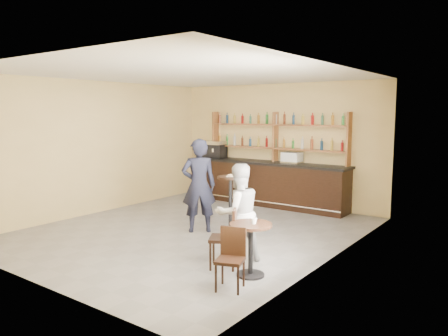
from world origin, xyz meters
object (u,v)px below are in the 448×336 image
Objects in this scene: espresso_machine at (214,149)px; man_main at (199,186)px; chair_south at (230,260)px; pedestal_table at (230,203)px; bar_counter at (271,184)px; pastry_case at (292,158)px; patron_second at (238,213)px; cafe_table at (251,250)px; chair_west at (223,238)px.

man_main is (2.02, -3.12, -0.43)m from espresso_machine.
pedestal_table is at bearing 105.74° from chair_south.
bar_counter is 2.70m from pedestal_table.
espresso_machine reaches higher than pastry_case.
espresso_machine is 0.78× the size of chair_south.
chair_south is (1.75, -5.17, -0.87)m from pastry_case.
patron_second is (3.68, -4.13, -0.58)m from espresso_machine.
cafe_table is 0.84× the size of chair_west.
cafe_table is at bearing 82.19° from patron_second.
pedestal_table is (-0.04, -2.64, -0.73)m from pastry_case.
man_main is 1.95m from patron_second.
pastry_case is 3.18m from man_main.
espresso_machine is 6.77m from chair_south.
man_main reaches higher than chair_west.
espresso_machine is at bearing -100.98° from man_main.
chair_south is (4.27, -5.17, -0.97)m from espresso_machine.
pedestal_table reaches higher than cafe_table.
pastry_case is at bearing 164.87° from chair_west.
chair_west is (1.15, -4.52, -0.82)m from pastry_case.
pastry_case is (0.62, 0.00, 0.72)m from bar_counter.
chair_west is 0.89m from chair_south.
cafe_table is at bearing -61.50° from pastry_case.
espresso_machine is at bearing 180.00° from bar_counter.
patron_second is at bearing -66.10° from pastry_case.
bar_counter reaches higher than chair_south.
pedestal_table is 2.61m from cafe_table.
man_main reaches higher than patron_second.
chair_south is at bearing 93.79° from man_main.
pedestal_table reaches higher than chair_south.
pastry_case is 4.96m from cafe_table.
patron_second is at bearing -50.78° from pedestal_table.
bar_counter is 4.51m from patron_second.
man_main is (-0.45, -0.48, 0.39)m from pedestal_table.
pedestal_table is at bearing -77.68° from bar_counter.
bar_counter is 5.00× the size of chair_south.
man_main reaches higher than bar_counter.
espresso_machine reaches higher than patron_second.
pedestal_table is (2.47, -2.64, -0.83)m from espresso_machine.
cafe_table is at bearing -47.84° from pedestal_table.
bar_counter is 5.30× the size of cafe_table.
chair_west is 0.51m from patron_second.
bar_counter is 3.15m from man_main.
chair_south is 1.25m from patron_second.
pedestal_table is at bearing -82.84° from pastry_case.
pedestal_table is at bearing -177.05° from man_main.
espresso_machine reaches higher than chair_south.
man_main reaches higher than chair_south.
cafe_table is at bearing 102.76° from man_main.
bar_counter is at bearing -131.57° from man_main.
espresso_machine is at bearing -106.39° from patron_second.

